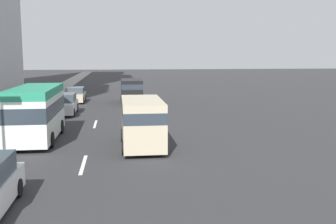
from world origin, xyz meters
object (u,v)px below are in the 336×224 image
van_fifth (142,120)px  pedestrian_near_lamp (9,112)px  minibus_lead (36,111)px  van_third (132,89)px  car_second (65,104)px  car_fourth (75,95)px

van_fifth → pedestrian_near_lamp: van_fifth is taller
minibus_lead → van_third: 18.81m
minibus_lead → car_second: size_ratio=1.47×
minibus_lead → van_fifth: 6.37m
car_second → car_fourth: (8.32, -0.00, -0.06)m
minibus_lead → car_second: (10.47, -0.32, -0.89)m
pedestrian_near_lamp → van_fifth: bearing=-111.8°
car_second → pedestrian_near_lamp: (-5.59, 3.09, 0.21)m
minibus_lead → car_fourth: bearing=179.0°
minibus_lead → car_fourth: size_ratio=1.64×
minibus_lead → van_fifth: bearing=66.8°
minibus_lead → car_fourth: minibus_lead is taller
minibus_lead → van_fifth: (-2.51, -5.85, -0.22)m
car_fourth → van_fifth: size_ratio=0.81×
car_second → car_fourth: 8.32m
minibus_lead → car_second: 10.51m
minibus_lead → pedestrian_near_lamp: size_ratio=4.39×
van_third → pedestrian_near_lamp: (-12.92, 8.85, -0.35)m
minibus_lead → car_fourth: 18.82m
pedestrian_near_lamp → minibus_lead: bearing=-131.6°
van_third → van_fifth: (-20.31, 0.22, 0.11)m
van_third → car_fourth: size_ratio=1.11×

